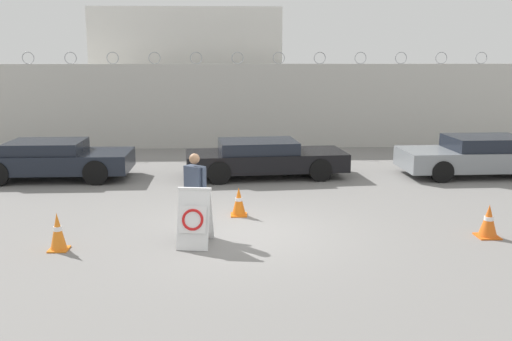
{
  "coord_description": "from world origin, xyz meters",
  "views": [
    {
      "loc": [
        -0.19,
        -11.34,
        3.63
      ],
      "look_at": [
        0.32,
        1.35,
        1.05
      ],
      "focal_mm": 40.0,
      "sensor_mm": 36.0,
      "label": 1
    }
  ],
  "objects_px": {
    "security_guard": "(195,190)",
    "traffic_cone_mid": "(58,232)",
    "parked_car_far_side": "(479,156)",
    "barricade_sign": "(195,217)",
    "parked_car_front_coupe": "(53,159)",
    "traffic_cone_near": "(489,221)",
    "traffic_cone_far": "(239,202)",
    "parked_car_rear_sedan": "(264,158)"
  },
  "relations": [
    {
      "from": "security_guard",
      "to": "traffic_cone_near",
      "type": "distance_m",
      "value": 5.98
    },
    {
      "from": "barricade_sign",
      "to": "parked_car_rear_sedan",
      "type": "distance_m",
      "value": 6.52
    },
    {
      "from": "barricade_sign",
      "to": "traffic_cone_mid",
      "type": "xyz_separation_m",
      "value": [
        -2.56,
        -0.19,
        -0.2
      ]
    },
    {
      "from": "parked_car_far_side",
      "to": "parked_car_rear_sedan",
      "type": "bearing_deg",
      "value": -2.75
    },
    {
      "from": "traffic_cone_far",
      "to": "parked_car_far_side",
      "type": "distance_m",
      "value": 8.47
    },
    {
      "from": "parked_car_far_side",
      "to": "traffic_cone_near",
      "type": "bearing_deg",
      "value": 66.57
    },
    {
      "from": "traffic_cone_far",
      "to": "parked_car_rear_sedan",
      "type": "distance_m",
      "value": 4.33
    },
    {
      "from": "traffic_cone_near",
      "to": "parked_car_rear_sedan",
      "type": "relative_size",
      "value": 0.14
    },
    {
      "from": "security_guard",
      "to": "traffic_cone_far",
      "type": "bearing_deg",
      "value": -85.47
    },
    {
      "from": "traffic_cone_near",
      "to": "parked_car_far_side",
      "type": "bearing_deg",
      "value": 68.54
    },
    {
      "from": "traffic_cone_mid",
      "to": "parked_car_rear_sedan",
      "type": "distance_m",
      "value": 7.76
    },
    {
      "from": "traffic_cone_near",
      "to": "security_guard",
      "type": "bearing_deg",
      "value": 175.21
    },
    {
      "from": "traffic_cone_mid",
      "to": "parked_car_far_side",
      "type": "bearing_deg",
      "value": 30.64
    },
    {
      "from": "barricade_sign",
      "to": "traffic_cone_far",
      "type": "height_order",
      "value": "barricade_sign"
    },
    {
      "from": "traffic_cone_mid",
      "to": "parked_car_rear_sedan",
      "type": "bearing_deg",
      "value": 56.81
    },
    {
      "from": "barricade_sign",
      "to": "parked_car_far_side",
      "type": "relative_size",
      "value": 0.24
    },
    {
      "from": "parked_car_rear_sedan",
      "to": "parked_car_front_coupe",
      "type": "bearing_deg",
      "value": 174.96
    },
    {
      "from": "traffic_cone_far",
      "to": "parked_car_front_coupe",
      "type": "height_order",
      "value": "parked_car_front_coupe"
    },
    {
      "from": "traffic_cone_mid",
      "to": "parked_car_far_side",
      "type": "xyz_separation_m",
      "value": [
        10.8,
        6.4,
        0.25
      ]
    },
    {
      "from": "barricade_sign",
      "to": "traffic_cone_far",
      "type": "xyz_separation_m",
      "value": [
        0.87,
        2.05,
        -0.24
      ]
    },
    {
      "from": "traffic_cone_mid",
      "to": "barricade_sign",
      "type": "bearing_deg",
      "value": 4.22
    },
    {
      "from": "traffic_cone_far",
      "to": "parked_car_front_coupe",
      "type": "distance_m",
      "value": 6.88
    },
    {
      "from": "security_guard",
      "to": "traffic_cone_mid",
      "type": "height_order",
      "value": "security_guard"
    },
    {
      "from": "barricade_sign",
      "to": "traffic_cone_far",
      "type": "relative_size",
      "value": 1.72
    },
    {
      "from": "barricade_sign",
      "to": "security_guard",
      "type": "distance_m",
      "value": 0.84
    },
    {
      "from": "traffic_cone_mid",
      "to": "parked_car_far_side",
      "type": "relative_size",
      "value": 0.16
    },
    {
      "from": "barricade_sign",
      "to": "traffic_cone_near",
      "type": "xyz_separation_m",
      "value": [
        5.9,
        0.26,
        -0.23
      ]
    },
    {
      "from": "traffic_cone_mid",
      "to": "parked_car_rear_sedan",
      "type": "xyz_separation_m",
      "value": [
        4.24,
        6.49,
        0.22
      ]
    },
    {
      "from": "parked_car_rear_sedan",
      "to": "parked_car_far_side",
      "type": "relative_size",
      "value": 1.05
    },
    {
      "from": "traffic_cone_near",
      "to": "parked_car_rear_sedan",
      "type": "height_order",
      "value": "parked_car_rear_sedan"
    },
    {
      "from": "barricade_sign",
      "to": "parked_car_far_side",
      "type": "bearing_deg",
      "value": 44.36
    },
    {
      "from": "security_guard",
      "to": "parked_car_rear_sedan",
      "type": "height_order",
      "value": "security_guard"
    },
    {
      "from": "parked_car_far_side",
      "to": "barricade_sign",
      "type": "bearing_deg",
      "value": 35.03
    },
    {
      "from": "traffic_cone_far",
      "to": "parked_car_far_side",
      "type": "relative_size",
      "value": 0.14
    },
    {
      "from": "barricade_sign",
      "to": "traffic_cone_mid",
      "type": "relative_size",
      "value": 1.56
    },
    {
      "from": "parked_car_front_coupe",
      "to": "parked_car_far_side",
      "type": "xyz_separation_m",
      "value": [
        12.83,
        -0.03,
        0.01
      ]
    },
    {
      "from": "barricade_sign",
      "to": "traffic_cone_far",
      "type": "distance_m",
      "value": 2.24
    },
    {
      "from": "parked_car_far_side",
      "to": "security_guard",
      "type": "bearing_deg",
      "value": 31.42
    },
    {
      "from": "security_guard",
      "to": "parked_car_rear_sedan",
      "type": "bearing_deg",
      "value": -67.7
    },
    {
      "from": "traffic_cone_mid",
      "to": "parked_car_front_coupe",
      "type": "xyz_separation_m",
      "value": [
        -2.02,
        6.42,
        0.24
      ]
    },
    {
      "from": "security_guard",
      "to": "traffic_cone_near",
      "type": "xyz_separation_m",
      "value": [
        5.93,
        -0.5,
        -0.59
      ]
    },
    {
      "from": "barricade_sign",
      "to": "traffic_cone_mid",
      "type": "height_order",
      "value": "barricade_sign"
    }
  ]
}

